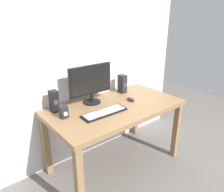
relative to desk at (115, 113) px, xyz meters
The scene contains 9 objects.
ground_plane 0.65m from the desk, ahead, with size 6.00×6.00×0.00m, color slate.
wall_back 0.95m from the desk, 90.00° to the left, with size 2.60×0.04×3.00m, color silver.
desk is the anchor object (origin of this frame).
monitor 0.41m from the desk, 121.92° to the left, with size 0.50×0.19×0.41m.
keyboard_primary 0.24m from the desk, 158.39° to the right, with size 0.46×0.15×0.02m.
mouse 0.24m from the desk, ahead, with size 0.05×0.10×0.04m, color #232328.
speaker_right 0.46m from the desk, 38.49° to the left, with size 0.07×0.10×0.22m.
speaker_left 0.64m from the desk, 153.65° to the left, with size 0.07×0.09×0.21m.
audio_controller 0.57m from the desk, behind, with size 0.07×0.07×0.11m.
Camera 1 is at (-1.32, -1.58, 1.65)m, focal length 34.53 mm.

